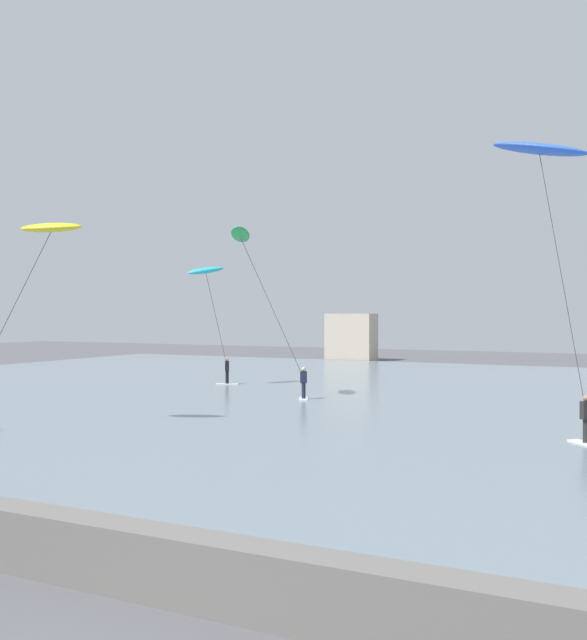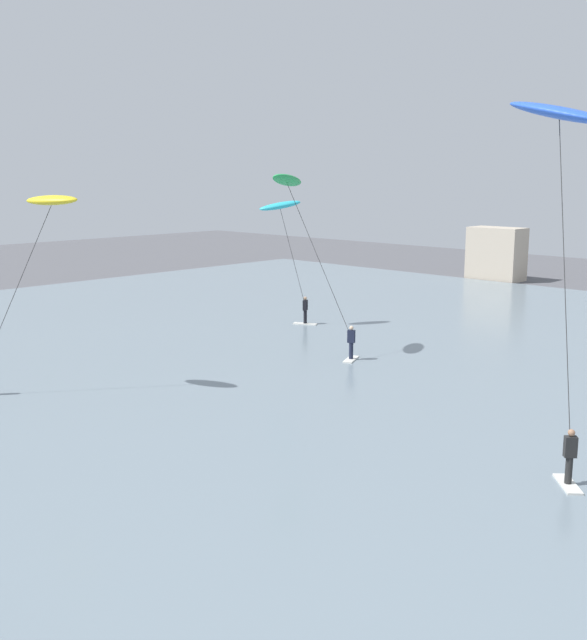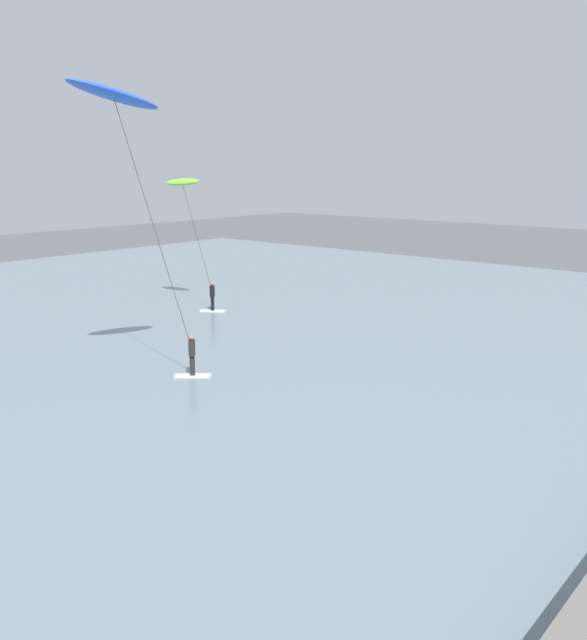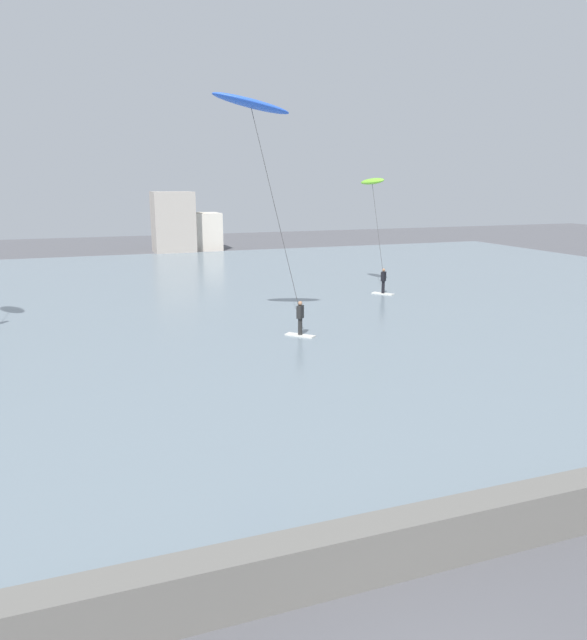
# 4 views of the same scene
# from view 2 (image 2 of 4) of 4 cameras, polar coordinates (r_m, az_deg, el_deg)

# --- Properties ---
(water_bay) EXTENTS (84.00, 52.00, 0.10)m
(water_bay) POSITION_cam_2_polar(r_m,az_deg,el_deg) (33.82, 19.15, -4.48)
(water_bay) COLOR slate
(water_bay) RESTS_ON ground
(kitesurfer_yellow) EXTENTS (3.78, 3.80, 7.92)m
(kitesurfer_yellow) POSITION_cam_2_polar(r_m,az_deg,el_deg) (30.67, -18.65, 6.64)
(kitesurfer_yellow) COLOR silver
(kitesurfer_yellow) RESTS_ON water_bay
(kitesurfer_cyan) EXTENTS (2.17, 3.29, 7.33)m
(kitesurfer_cyan) POSITION_cam_2_polar(r_m,az_deg,el_deg) (42.63, -0.72, 7.42)
(kitesurfer_cyan) COLOR silver
(kitesurfer_cyan) RESTS_ON water_bay
(kitesurfer_blue) EXTENTS (4.16, 3.14, 10.93)m
(kitesurfer_blue) POSITION_cam_2_polar(r_m,az_deg,el_deg) (23.36, 19.64, 12.75)
(kitesurfer_blue) COLOR silver
(kitesurfer_blue) RESTS_ON water_bay
(kitesurfer_green) EXTENTS (4.29, 3.47, 8.87)m
(kitesurfer_green) POSITION_cam_2_polar(r_m,az_deg,el_deg) (35.42, 0.16, 8.96)
(kitesurfer_green) COLOR silver
(kitesurfer_green) RESTS_ON water_bay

